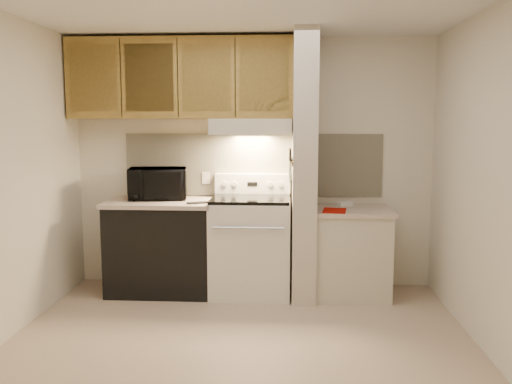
{
  "coord_description": "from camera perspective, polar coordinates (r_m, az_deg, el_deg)",
  "views": [
    {
      "loc": [
        0.35,
        -3.98,
        1.69
      ],
      "look_at": [
        0.07,
        0.75,
        1.06
      ],
      "focal_mm": 38.0,
      "sensor_mm": 36.0,
      "label": 1
    }
  ],
  "objects": [
    {
      "name": "wall_left",
      "position": [
        4.55,
        -24.91,
        1.36
      ],
      "size": [
        0.02,
        3.0,
        2.5
      ],
      "primitive_type": "cube",
      "color": "silver",
      "rests_on": "floor"
    },
    {
      "name": "knife_blade_a",
      "position": [
        4.96,
        3.62,
        2.16
      ],
      "size": [
        0.01,
        0.03,
        0.16
      ],
      "primitive_type": "cube",
      "color": "silver",
      "rests_on": "knife_strip"
    },
    {
      "name": "cab_gap_a",
      "position": [
        5.4,
        -14.04,
        11.58
      ],
      "size": [
        0.01,
        0.01,
        0.73
      ],
      "primitive_type": "cube",
      "color": "black",
      "rests_on": "upper_cabinets"
    },
    {
      "name": "knife_strip",
      "position": [
        5.1,
        3.75,
        3.44
      ],
      "size": [
        0.02,
        0.42,
        0.04
      ],
      "primitive_type": "cube",
      "color": "black",
      "rests_on": "partition_pillar"
    },
    {
      "name": "right_countertop",
      "position": [
        5.24,
        10.08,
        -1.95
      ],
      "size": [
        0.74,
        0.64,
        0.04
      ],
      "primitive_type": "cube",
      "color": "#C3AE9E",
      "rests_on": "right_cab_base"
    },
    {
      "name": "upper_cabinets",
      "position": [
        5.42,
        -7.9,
        11.72
      ],
      "size": [
        2.18,
        0.33,
        0.77
      ],
      "primitive_type": "cube",
      "color": "olive",
      "rests_on": "wall_back"
    },
    {
      "name": "cab_door_d",
      "position": [
        5.17,
        0.87,
        11.99
      ],
      "size": [
        0.46,
        0.01,
        0.63
      ],
      "primitive_type": "cube",
      "color": "olive",
      "rests_on": "upper_cabinets"
    },
    {
      "name": "knife_blade_d",
      "position": [
        5.2,
        3.6,
        2.41
      ],
      "size": [
        0.01,
        0.04,
        0.16
      ],
      "primitive_type": "cube",
      "color": "silver",
      "rests_on": "knife_strip"
    },
    {
      "name": "cab_gap_b",
      "position": [
        5.27,
        -8.25,
        11.84
      ],
      "size": [
        0.01,
        0.01,
        0.73
      ],
      "primitive_type": "cube",
      "color": "black",
      "rests_on": "upper_cabinets"
    },
    {
      "name": "teal_jar",
      "position": [
        5.54,
        -8.99,
        0.0
      ],
      "size": [
        0.12,
        0.12,
        0.11
      ],
      "primitive_type": "cylinder",
      "rotation": [
        0.0,
        0.0,
        0.23
      ],
      "color": "#216C6A",
      "rests_on": "left_countertop"
    },
    {
      "name": "cab_door_b",
      "position": [
        5.33,
        -11.18,
        11.72
      ],
      "size": [
        0.46,
        0.01,
        0.63
      ],
      "primitive_type": "cube",
      "color": "olive",
      "rests_on": "upper_cabinets"
    },
    {
      "name": "range_knob_left_inner",
      "position": [
        5.44,
        -2.28,
        0.85
      ],
      "size": [
        0.05,
        0.02,
        0.05
      ],
      "primitive_type": "cylinder",
      "rotation": [
        1.57,
        0.0,
        0.0
      ],
      "color": "silver",
      "rests_on": "range_backguard"
    },
    {
      "name": "spoon_rest",
      "position": [
        5.11,
        -6.06,
        -1.12
      ],
      "size": [
        0.22,
        0.15,
        0.01
      ],
      "primitive_type": "cube",
      "rotation": [
        0.0,
        0.0,
        0.42
      ],
      "color": "black",
      "rests_on": "left_countertop"
    },
    {
      "name": "left_countertop",
      "position": [
        5.35,
        -9.99,
        -1.1
      ],
      "size": [
        1.04,
        0.67,
        0.04
      ],
      "primitive_type": "cube",
      "color": "#C3AE9E",
      "rests_on": "dishwasher_front"
    },
    {
      "name": "knife_handle_b",
      "position": [
        5.02,
        3.63,
        3.94
      ],
      "size": [
        0.02,
        0.02,
        0.1
      ],
      "primitive_type": "cylinder",
      "color": "black",
      "rests_on": "knife_strip"
    },
    {
      "name": "knife_handle_c",
      "position": [
        5.11,
        3.62,
        4.01
      ],
      "size": [
        0.02,
        0.02,
        0.1
      ],
      "primitive_type": "cylinder",
      "color": "black",
      "rests_on": "knife_strip"
    },
    {
      "name": "white_box",
      "position": [
        5.41,
        9.34,
        -1.23
      ],
      "size": [
        0.16,
        0.14,
        0.04
      ],
      "primitive_type": "cube",
      "rotation": [
        0.0,
        0.0,
        0.43
      ],
      "color": "white",
      "rests_on": "right_countertop"
    },
    {
      "name": "wall_back",
      "position": [
        5.51,
        -0.32,
        3.03
      ],
      "size": [
        3.6,
        2.5,
        0.02
      ],
      "primitive_type": "cube",
      "rotation": [
        1.57,
        0.0,
        0.0
      ],
      "color": "silver",
      "rests_on": "floor"
    },
    {
      "name": "range_display",
      "position": [
        5.43,
        -0.39,
        0.84
      ],
      "size": [
        0.1,
        0.01,
        0.04
      ],
      "primitive_type": "cube",
      "color": "black",
      "rests_on": "range_backguard"
    },
    {
      "name": "wall_right",
      "position": [
        4.26,
        23.2,
        1.08
      ],
      "size": [
        0.02,
        3.0,
        2.5
      ],
      "primitive_type": "cube",
      "color": "silver",
      "rests_on": "floor"
    },
    {
      "name": "backsplash",
      "position": [
        5.5,
        -0.33,
        2.87
      ],
      "size": [
        2.6,
        0.02,
        0.63
      ],
      "primitive_type": "cube",
      "color": "beige",
      "rests_on": "wall_back"
    },
    {
      "name": "microwave",
      "position": [
        5.44,
        -10.29,
        0.89
      ],
      "size": [
        0.61,
        0.47,
        0.31
      ],
      "primitive_type": "imported",
      "rotation": [
        0.0,
        0.0,
        0.17
      ],
      "color": "black",
      "rests_on": "left_countertop"
    },
    {
      "name": "knife_blade_b",
      "position": [
        5.02,
        3.61,
        2.11
      ],
      "size": [
        0.01,
        0.04,
        0.18
      ],
      "primitive_type": "cube",
      "color": "silver",
      "rests_on": "knife_strip"
    },
    {
      "name": "red_folder",
      "position": [
        5.07,
        8.26,
        -1.94
      ],
      "size": [
        0.24,
        0.31,
        0.01
      ],
      "primitive_type": "cube",
      "rotation": [
        0.0,
        0.0,
        -0.13
      ],
      "color": "#960A02",
      "rests_on": "right_countertop"
    },
    {
      "name": "knife_handle_e",
      "position": [
        5.25,
        3.62,
        4.1
      ],
      "size": [
        0.02,
        0.02,
        0.1
      ],
      "primitive_type": "cylinder",
      "color": "black",
      "rests_on": "knife_strip"
    },
    {
      "name": "range_body",
      "position": [
        5.3,
        -0.56,
        -5.82
      ],
      "size": [
        0.76,
        0.65,
        0.92
      ],
      "primitive_type": "cube",
      "color": "silver",
      "rests_on": "floor"
    },
    {
      "name": "right_cab_base",
      "position": [
        5.33,
        9.98,
        -6.46
      ],
      "size": [
        0.7,
        0.6,
        0.81
      ],
      "primitive_type": "cube",
      "color": "beige",
      "rests_on": "floor"
    },
    {
      "name": "oven_window",
      "position": [
        4.98,
        -0.81,
        -6.21
      ],
      "size": [
        0.5,
        0.01,
        0.3
      ],
      "primitive_type": "cube",
      "color": "black",
      "rests_on": "range_body"
    },
    {
      "name": "oven_mitt",
      "position": [
        5.32,
        3.62,
        2.58
      ],
      "size": [
        0.03,
        0.1,
        0.24
      ],
      "primitive_type": "cube",
      "color": "gray",
      "rests_on": "partition_pillar"
    },
    {
      "name": "cab_door_a",
      "position": [
        5.49,
        -16.8,
        11.42
      ],
      "size": [
        0.46,
        0.01,
        0.63
      ],
      "primitive_type": "cube",
      "color": "olive",
      "rests_on": "upper_cabinets"
    },
    {
      "name": "knife_blade_e",
      "position": [
        5.28,
        3.6,
        2.38
      ],
      "size": [
        0.01,
        0.04,
        0.18
      ],
      "primitive_type": "cube",
      "color": "silver",
      "rests_on": "knife_strip"
    },
    {
      "name": "cooktop",
      "position": [
        5.21,
        -0.56,
        -0.73
      ],
      "size": [
        0.74,
        0.64,
        0.03
      ],
      "primitive_type": "cube",
      "color": "black",
      "rests_on": "range_body"
    },
    {
      "name": "dishwasher_front",
      "position": [
        5.44,
        -9.88,
        -5.84
      ],
      "size": [
        1.0,
        0.63,
        0.87
      ],
      "primitive_type": "cube",
      "color": "black",
      "rests_on": "floor"
    },
    {
      "name": "knife_handle_a",
      "position": [
        4.92,
        3.63,
        3.87
      ],
      "size": [
        0.02,
        0.02,
        0.1
      ],
      "primitive_type": "cylinder",
      "color": "black",
      "rests_on": "knife_strip"
    },
    {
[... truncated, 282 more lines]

